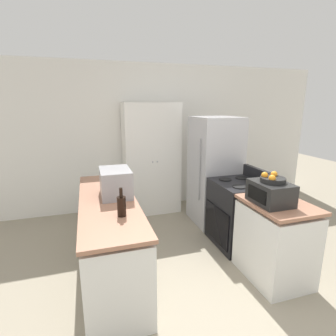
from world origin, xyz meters
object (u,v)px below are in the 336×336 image
pantry_cabinet (151,159)px  wine_bottle (122,206)px  microwave (116,182)px  toaster_oven (270,193)px  stove (238,213)px  fruit_bowl (272,179)px  refrigerator (214,171)px

pantry_cabinet → wine_bottle: bearing=-110.7°
microwave → toaster_oven: size_ratio=1.12×
pantry_cabinet → stove: bearing=-60.4°
pantry_cabinet → fruit_bowl: bearing=-72.0°
stove → refrigerator: refrigerator is taller
refrigerator → toaster_oven: size_ratio=4.09×
toaster_oven → microwave: bearing=154.1°
stove → refrigerator: (0.01, 0.77, 0.41)m
stove → toaster_oven: bearing=-99.6°
wine_bottle → fruit_bowl: 1.54m
pantry_cabinet → fruit_bowl: 2.37m
refrigerator → microwave: bearing=-154.4°
pantry_cabinet → wine_bottle: 2.26m
fruit_bowl → refrigerator: bearing=85.0°
pantry_cabinet → microwave: size_ratio=4.12×
fruit_bowl → stove: bearing=80.8°
fruit_bowl → toaster_oven: bearing=-161.3°
pantry_cabinet → toaster_oven: pantry_cabinet is taller
stove → wine_bottle: wine_bottle is taller
microwave → toaster_oven: 1.68m
pantry_cabinet → refrigerator: bearing=-40.4°
refrigerator → microwave: 1.83m
refrigerator → wine_bottle: bearing=-140.3°
pantry_cabinet → refrigerator: pantry_cabinet is taller
toaster_oven → fruit_bowl: size_ratio=1.65×
pantry_cabinet → toaster_oven: bearing=-72.2°
refrigerator → microwave: refrigerator is taller
stove → microwave: microwave is taller
microwave → pantry_cabinet: bearing=62.7°
pantry_cabinet → refrigerator: (0.86, -0.73, -0.11)m
refrigerator → microwave: (-1.65, -0.79, 0.18)m
stove → toaster_oven: 0.94m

